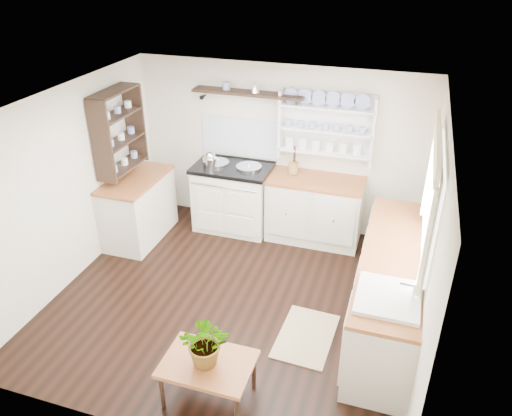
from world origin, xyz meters
name	(u,v)px	position (x,y,z in m)	size (l,w,h in m)	color
floor	(233,298)	(0.00, 0.00, 0.00)	(4.00, 3.80, 0.01)	black
wall_back	(279,148)	(0.00, 1.90, 1.15)	(4.00, 0.02, 2.30)	beige
wall_right	(429,243)	(2.00, 0.00, 1.15)	(0.02, 3.80, 2.30)	beige
wall_left	(70,187)	(-2.00, 0.00, 1.15)	(0.02, 3.80, 2.30)	beige
ceiling	(228,105)	(0.00, 0.00, 2.30)	(4.00, 3.80, 0.01)	white
window	(431,196)	(1.95, 0.15, 1.56)	(0.08, 1.55, 1.22)	white
aga_cooker	(233,196)	(-0.56, 1.57, 0.48)	(1.06, 0.74, 0.98)	white
back_cabinets	(315,209)	(0.60, 1.60, 0.46)	(1.27, 0.63, 0.90)	beige
right_cabinets	(388,289)	(1.70, 0.10, 0.46)	(0.62, 2.43, 0.90)	beige
belfast_sink	(386,308)	(1.70, -0.65, 0.80)	(0.55, 0.60, 0.45)	white
left_cabinets	(138,207)	(-1.70, 0.90, 0.46)	(0.62, 1.13, 0.90)	beige
plate_rack	(327,126)	(0.65, 1.86, 1.56)	(1.20, 0.22, 0.90)	white
high_shelf	(248,94)	(-0.40, 1.78, 1.91)	(1.50, 0.29, 0.16)	black
left_shelving	(119,130)	(-1.84, 0.90, 1.55)	(0.28, 0.80, 1.05)	black
kettle	(210,160)	(-0.84, 1.45, 1.05)	(0.19, 0.19, 0.24)	silver
utensil_crock	(293,168)	(0.26, 1.68, 0.99)	(0.13, 0.13, 0.15)	olive
center_table	(208,366)	(0.28, -1.40, 0.39)	(0.80, 0.57, 0.43)	brown
potted_plant	(206,342)	(0.28, -1.40, 0.67)	(0.43, 0.37, 0.47)	#3F7233
floor_rug	(306,336)	(0.94, -0.37, 0.01)	(0.55, 0.85, 0.02)	#918354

